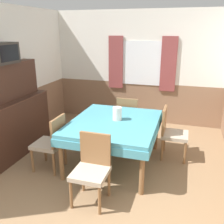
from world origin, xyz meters
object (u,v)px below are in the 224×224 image
Objects in this scene: chair_head_near at (92,166)px; chair_right_far at (171,131)px; dining_table at (114,127)px; vase at (117,114)px; chair_head_window at (128,117)px; chair_left_near at (52,141)px; sideboard at (13,116)px; tv at (3,53)px.

chair_head_near and chair_right_far have the same top height.
dining_table is 0.22m from vase.
vase reaches higher than chair_head_window.
chair_left_near and chair_right_far have the same top height.
sideboard reaches higher than chair_right_far.
chair_left_near is (-0.89, -0.48, -0.17)m from dining_table.
chair_left_near is at bearing -15.83° from tv.
chair_head_near is 2.38m from tv.
chair_left_near is 1.02m from sideboard.
chair_left_near is 1.72× the size of tv.
vase is at bearing -64.21° from chair_right_far.
chair_head_near is 1.03m from chair_left_near.
vase reaches higher than chair_left_near.
vase is at bearing 67.50° from dining_table.
sideboard is 3.12× the size of tv.
chair_right_far is 0.55× the size of sideboard.
sideboard reaches higher than chair_head_window.
tv is (0.01, -0.06, 1.10)m from sideboard.
chair_head_window is at bearing 91.74° from vase.
vase is (0.03, -0.94, 0.38)m from chair_head_window.
chair_head_near is at bearing -91.52° from vase.
sideboard is 1.88m from vase.
sideboard is (-0.95, 0.33, 0.21)m from chair_left_near.
chair_right_far is (1.78, 0.97, 0.00)m from chair_left_near.
chair_head_window is 1.03m from chair_right_far.
chair_head_window is 2.56m from tv.
tv is at bearing -146.07° from chair_head_window.
chair_head_window is 1.00× the size of chair_head_near.
chair_left_near reaches higher than dining_table.
chair_head_window is at bearing -30.77° from chair_left_near.
vase is at bearing 6.87° from sideboard.
sideboard reaches higher than chair_head_near.
tv reaches higher than chair_right_far.
chair_head_window is 1.74m from chair_left_near.
dining_table is 1.84m from sideboard.
chair_head_near is at bearing -120.49° from chair_left_near.
chair_right_far is 1.03m from vase.
chair_head_window is 1.00× the size of chair_left_near.
tv is at bearing -173.15° from dining_table.
dining_table is 1.81× the size of chair_left_near.
tv reaches higher than vase.
vase is (1.86, 0.22, 0.16)m from sideboard.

